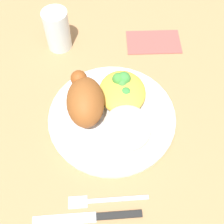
% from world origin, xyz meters
% --- Properties ---
extents(ground_plane, '(2.00, 2.00, 0.00)m').
position_xyz_m(ground_plane, '(0.00, 0.00, 0.00)').
color(ground_plane, '#A6794F').
extents(plate, '(0.26, 0.26, 0.02)m').
position_xyz_m(plate, '(0.00, 0.00, 0.01)').
color(plate, white).
rests_on(plate, ground_plane).
extents(roasted_chicken, '(0.12, 0.07, 0.08)m').
position_xyz_m(roasted_chicken, '(0.01, 0.05, 0.06)').
color(roasted_chicken, brown).
rests_on(roasted_chicken, plate).
extents(rice_pile, '(0.10, 0.09, 0.05)m').
position_xyz_m(rice_pile, '(-0.04, -0.03, 0.04)').
color(rice_pile, silver).
rests_on(rice_pile, plate).
extents(mac_cheese_with_broccoli, '(0.11, 0.10, 0.04)m').
position_xyz_m(mac_cheese_with_broccoli, '(0.05, -0.02, 0.04)').
color(mac_cheese_with_broccoli, gold).
rests_on(mac_cheese_with_broccoli, plate).
extents(fork, '(0.02, 0.14, 0.01)m').
position_xyz_m(fork, '(-0.17, 0.03, 0.00)').
color(fork, '#B2B2B7').
rests_on(fork, ground_plane).
extents(knife, '(0.02, 0.19, 0.01)m').
position_xyz_m(knife, '(-0.20, 0.04, 0.00)').
color(knife, black).
rests_on(knife, ground_plane).
extents(water_glass, '(0.06, 0.06, 0.10)m').
position_xyz_m(water_glass, '(0.22, 0.11, 0.05)').
color(water_glass, silver).
rests_on(water_glass, ground_plane).
extents(napkin, '(0.08, 0.13, 0.00)m').
position_xyz_m(napkin, '(0.22, -0.12, 0.00)').
color(napkin, '#DB4C47').
rests_on(napkin, ground_plane).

